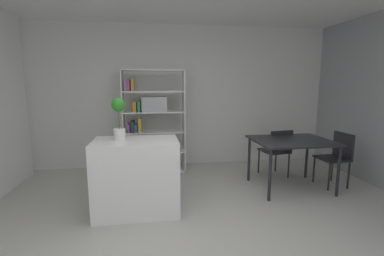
% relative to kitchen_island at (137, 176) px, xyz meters
% --- Properties ---
extents(ground_plane, '(8.83, 8.83, 0.00)m').
position_rel_kitchen_island_xyz_m(ground_plane, '(0.57, -0.78, -0.47)').
color(ground_plane, beige).
extents(back_partition, '(6.43, 0.06, 2.74)m').
position_rel_kitchen_island_xyz_m(back_partition, '(0.57, 2.04, 0.90)').
color(back_partition, silver).
rests_on(back_partition, ground_plane).
extents(kitchen_island, '(1.04, 0.63, 0.94)m').
position_rel_kitchen_island_xyz_m(kitchen_island, '(0.00, 0.00, 0.00)').
color(kitchen_island, white).
rests_on(kitchen_island, ground_plane).
extents(potted_plant_on_island, '(0.17, 0.17, 0.52)m').
position_rel_kitchen_island_xyz_m(potted_plant_on_island, '(-0.19, 0.07, 0.77)').
color(potted_plant_on_island, white).
rests_on(potted_plant_on_island, kitchen_island).
extents(open_bookshelf, '(1.11, 0.38, 1.87)m').
position_rel_kitchen_island_xyz_m(open_bookshelf, '(0.18, 1.62, 0.56)').
color(open_bookshelf, white).
rests_on(open_bookshelf, ground_plane).
extents(dining_table, '(1.16, 0.94, 0.77)m').
position_rel_kitchen_island_xyz_m(dining_table, '(2.33, 0.47, 0.23)').
color(dining_table, '#232328').
rests_on(dining_table, ground_plane).
extents(dining_chair_window_side, '(0.42, 0.45, 0.86)m').
position_rel_kitchen_island_xyz_m(dining_chair_window_side, '(3.12, 0.47, 0.05)').
color(dining_chair_window_side, '#232328').
rests_on(dining_chair_window_side, ground_plane).
extents(dining_chair_far, '(0.48, 0.50, 0.85)m').
position_rel_kitchen_island_xyz_m(dining_chair_far, '(2.34, 0.96, 0.04)').
color(dining_chair_far, '#232328').
rests_on(dining_chair_far, ground_plane).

